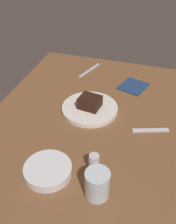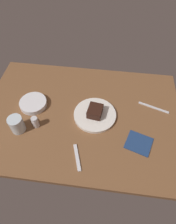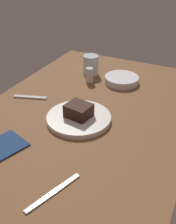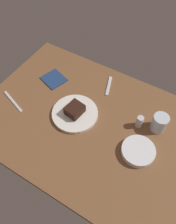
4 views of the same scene
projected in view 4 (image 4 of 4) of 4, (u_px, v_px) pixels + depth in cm
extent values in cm
cube|color=brown|center=(89.00, 123.00, 122.53)|extent=(120.00, 84.00, 3.00)
cylinder|color=white|center=(75.00, 113.00, 123.19)|extent=(25.19, 25.19, 1.95)
cube|color=black|center=(75.00, 109.00, 120.33)|extent=(9.28, 10.28, 5.08)
cylinder|color=silver|center=(139.00, 122.00, 117.33)|extent=(3.74, 3.74, 6.07)
cylinder|color=silver|center=(141.00, 119.00, 114.36)|extent=(3.55, 3.55, 1.20)
cylinder|color=silver|center=(159.00, 123.00, 114.85)|extent=(7.96, 7.96, 9.92)
cylinder|color=silver|center=(138.00, 151.00, 109.39)|extent=(16.59, 16.59, 3.26)
cube|color=silver|center=(109.00, 86.00, 135.64)|extent=(6.47, 14.80, 0.70)
cube|color=silver|center=(13.00, 101.00, 128.96)|extent=(18.45, 7.41, 0.50)
cube|color=navy|center=(54.00, 79.00, 138.99)|extent=(16.48, 15.66, 0.60)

